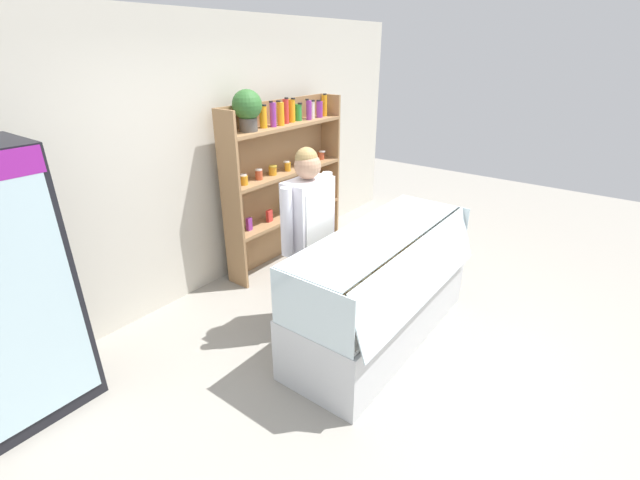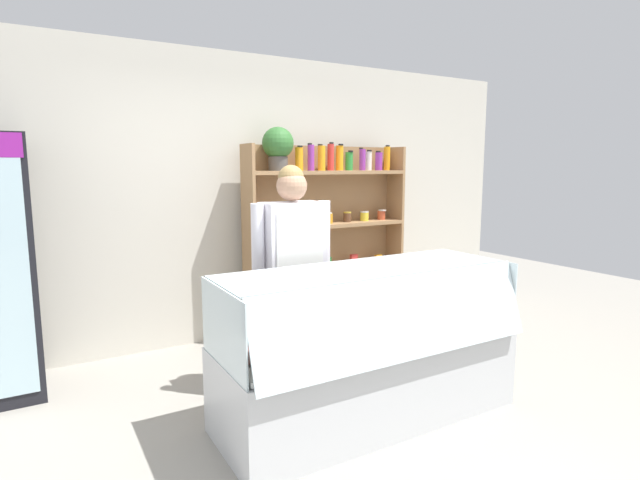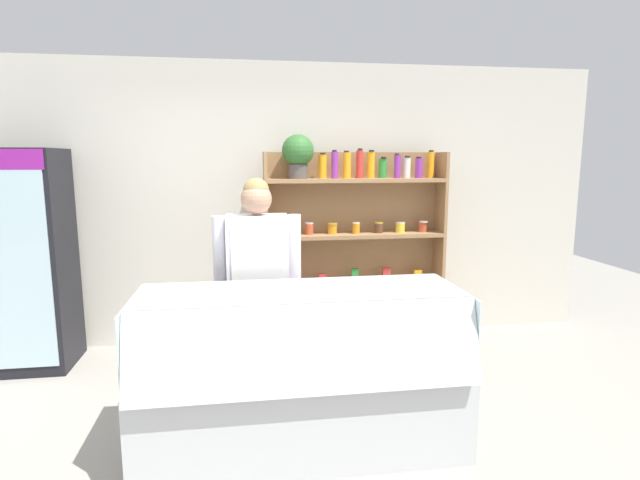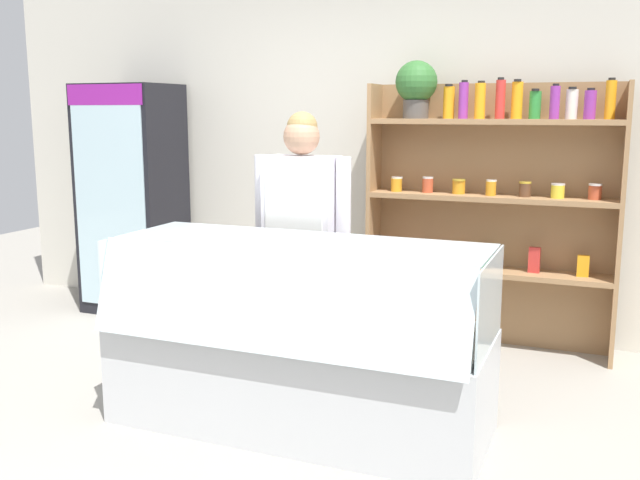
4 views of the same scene
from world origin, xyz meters
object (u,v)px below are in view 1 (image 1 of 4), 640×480
Objects in this scene: shop_clerk at (309,227)px; shelving_unit at (279,166)px; deli_display_case at (380,306)px; drinks_fridge at (0,293)px.

shelving_unit is at bearing 51.91° from shop_clerk.
deli_display_case is 1.19× the size of shop_clerk.
shop_clerk is (-0.88, -1.12, -0.17)m from shelving_unit.
shelving_unit is at bearing 69.61° from deli_display_case.
deli_display_case is (-0.64, -1.73, -0.84)m from shelving_unit.
drinks_fridge reaches higher than deli_display_case.
deli_display_case is (2.21, -1.58, -0.63)m from drinks_fridge.
drinks_fridge reaches higher than shop_clerk.
shelving_unit is 1.44m from shop_clerk.
drinks_fridge is 0.93× the size of shelving_unit.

